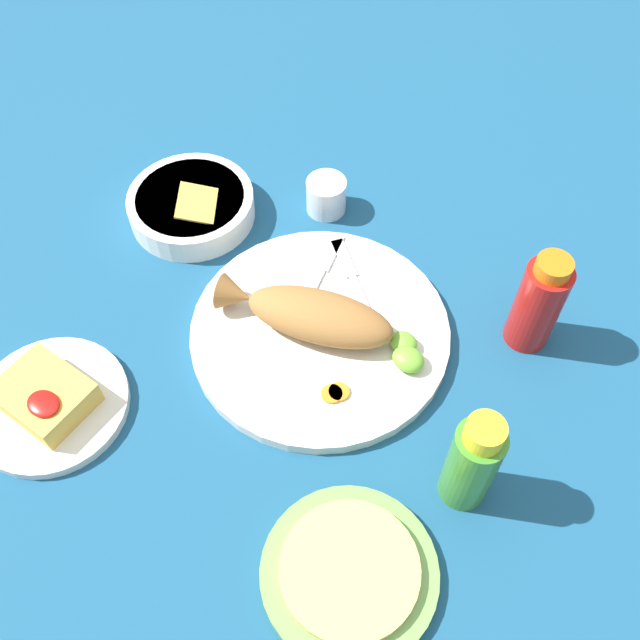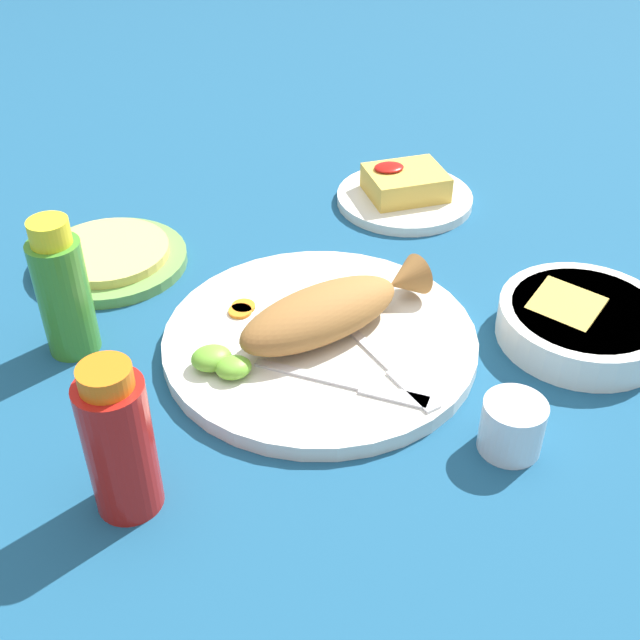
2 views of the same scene
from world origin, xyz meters
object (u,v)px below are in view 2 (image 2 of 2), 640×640
at_px(hot_sauce_bottle_green, 63,291).
at_px(tortilla_plate, 110,260).
at_px(fried_fish, 330,310).
at_px(hot_sauce_bottle_red, 119,442).
at_px(salt_cup, 512,429).
at_px(guacamole_bowl, 583,321).
at_px(main_plate, 320,341).
at_px(fork_near, 388,365).
at_px(fork_far, 352,385).
at_px(side_plate_fries, 404,198).

bearing_deg(hot_sauce_bottle_green, tortilla_plate, -107.92).
relative_size(fried_fish, hot_sauce_bottle_red, 1.58).
xyz_separation_m(hot_sauce_bottle_green, salt_cup, (-0.39, 0.28, -0.05)).
xyz_separation_m(fried_fish, hot_sauce_bottle_green, (0.27, -0.07, 0.03)).
relative_size(guacamole_bowl, tortilla_plate, 0.96).
bearing_deg(main_plate, fork_near, 125.89).
relative_size(fork_far, side_plate_fries, 0.81).
bearing_deg(main_plate, tortilla_plate, -48.69).
relative_size(hot_sauce_bottle_red, tortilla_plate, 0.79).
height_order(main_plate, side_plate_fries, main_plate).
bearing_deg(main_plate, side_plate_fries, -126.74).
bearing_deg(guacamole_bowl, fork_far, 4.84).
relative_size(fried_fish, guacamole_bowl, 1.30).
bearing_deg(fried_fish, fork_far, 68.24).
bearing_deg(main_plate, fried_fish, -162.05).
bearing_deg(fork_far, fork_near, 59.23).
bearing_deg(tortilla_plate, guacamole_bowl, 148.29).
xyz_separation_m(fork_near, fork_far, (0.05, 0.02, 0.00)).
height_order(fork_far, salt_cup, salt_cup).
xyz_separation_m(main_plate, guacamole_bowl, (-0.29, 0.07, 0.01)).
height_order(fried_fish, side_plate_fries, fried_fish).
distance_m(main_plate, salt_cup, 0.24).
height_order(main_plate, salt_cup, salt_cup).
height_order(fried_fish, fork_far, fried_fish).
xyz_separation_m(main_plate, salt_cup, (-0.13, 0.20, 0.01)).
distance_m(fried_fish, tortilla_plate, 0.32).
relative_size(main_plate, salt_cup, 5.71).
xyz_separation_m(fried_fish, hot_sauce_bottle_red, (0.24, 0.17, 0.03)).
height_order(side_plate_fries, guacamole_bowl, guacamole_bowl).
relative_size(main_plate, guacamole_bowl, 1.84).
xyz_separation_m(fried_fish, tortilla_plate, (0.22, -0.23, -0.04)).
bearing_deg(hot_sauce_bottle_red, fried_fish, -145.08).
bearing_deg(side_plate_fries, guacamole_bowl, 101.76).
distance_m(fork_far, tortilla_plate, 0.39).
bearing_deg(fork_near, main_plate, -158.60).
distance_m(main_plate, fork_near, 0.09).
relative_size(fork_near, hot_sauce_bottle_red, 1.17).
bearing_deg(salt_cup, guacamole_bowl, -140.14).
bearing_deg(hot_sauce_bottle_red, side_plate_fries, -134.42).
height_order(hot_sauce_bottle_green, guacamole_bowl, hot_sauce_bottle_green).
xyz_separation_m(main_plate, side_plate_fries, (-0.21, -0.28, -0.00)).
bearing_deg(side_plate_fries, hot_sauce_bottle_green, 23.51).
relative_size(fried_fish, hot_sauce_bottle_green, 1.53).
relative_size(fork_near, fork_far, 1.17).
bearing_deg(fried_fish, side_plate_fries, -143.42).
bearing_deg(hot_sauce_bottle_red, fork_far, -163.09).
relative_size(main_plate, fried_fish, 1.41).
distance_m(hot_sauce_bottle_green, side_plate_fries, 0.52).
distance_m(main_plate, fried_fish, 0.04).
bearing_deg(guacamole_bowl, tortilla_plate, -31.71).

